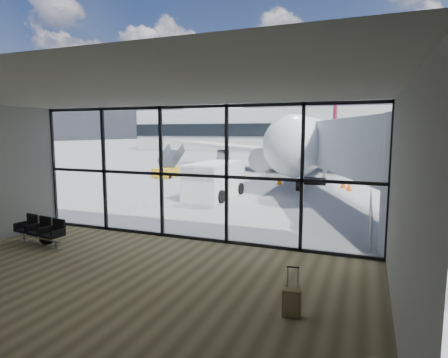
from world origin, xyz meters
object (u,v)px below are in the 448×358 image
Objects in this scene: suitcase at (292,302)px; service_van at (214,180)px; belt_loader at (223,164)px; seating_row at (42,229)px; backpack at (46,236)px; airliner at (322,141)px; mobile_stairs at (168,171)px.

service_van is (-6.62, 11.92, 0.70)m from suitcase.
seating_row is at bearing -102.26° from belt_loader.
backpack is 0.13× the size of belt_loader.
mobile_stairs is (-10.99, -10.23, -2.30)m from airliner.
service_van reaches higher than belt_loader.
belt_loader is (-8.87, -3.41, -2.19)m from airliner.
suitcase is 0.22× the size of service_van.
service_van is at bearing 97.82° from backpack.
backpack is (0.09, 0.07, -0.23)m from seating_row.
airliner is at bearing 42.74° from mobile_stairs.
service_van is at bearing -46.63° from mobile_stairs.
seating_row is at bearing 162.28° from suitcase.
service_van reaches higher than suitcase.
backpack is 0.54× the size of suitcase.
airliner is (-2.83, 29.71, 2.50)m from suitcase.
mobile_stairs is at bearing -137.77° from airliner.
airliner is (5.71, 27.78, 2.31)m from seating_row.
belt_loader reaches higher than seating_row.
suitcase is (8.53, -1.93, -0.19)m from seating_row.
airliner reaches higher than backpack.
suitcase is 29.95m from airliner.
belt_loader is at bearing 106.07° from seating_row.
backpack is 0.12× the size of service_van.
mobile_stairs is at bearing -126.97° from belt_loader.
airliner is 9.75m from belt_loader.
seating_row is 28.46m from airliner.
mobile_stairs reaches higher than suitcase.
mobile_stairs is (-13.82, 19.49, 0.21)m from suitcase.
service_van is (1.83, 9.92, 0.74)m from backpack.
airliner is (5.62, 27.72, 2.55)m from backpack.
airliner is 15.19m from mobile_stairs.
mobile_stairs is (-5.37, 17.49, 0.25)m from backpack.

